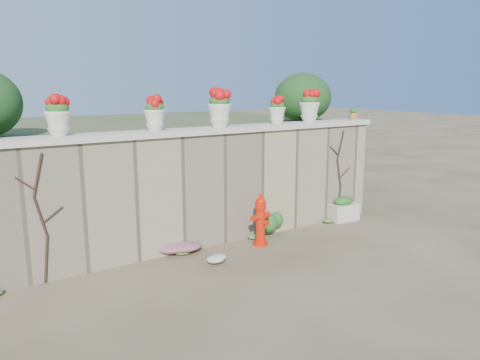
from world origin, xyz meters
TOP-DOWN VIEW (x-y plane):
  - ground at (0.00, 0.00)m, footprint 80.00×80.00m
  - stone_wall at (0.00, 1.80)m, footprint 8.00×0.40m
  - wall_cap at (0.00, 1.80)m, footprint 8.10×0.52m
  - raised_fill at (0.00, 5.00)m, footprint 9.00×6.00m
  - back_shrub_right at (3.40, 3.00)m, footprint 1.30×1.30m
  - vine_left at (-2.67, 1.58)m, footprint 0.60×0.04m
  - vine_right at (3.23, 1.58)m, footprint 0.60×0.04m
  - fire_hydrant at (0.89, 1.19)m, footprint 0.41×0.29m
  - planter_box at (3.28, 1.48)m, footprint 0.65×0.41m
  - green_shrub at (1.42, 1.55)m, footprint 0.60×0.54m
  - magenta_clump at (-0.60, 1.55)m, footprint 1.00×0.67m
  - white_flowers at (-0.30, 0.86)m, footprint 0.55×0.44m
  - urn_pot_1 at (-2.30, 1.80)m, footprint 0.37×0.37m
  - urn_pot_2 at (-0.80, 1.80)m, footprint 0.35×0.35m
  - urn_pot_3 at (0.42, 1.80)m, footprint 0.42×0.42m
  - urn_pot_4 at (1.71, 1.80)m, footprint 0.33×0.33m
  - urn_pot_5 at (2.53, 1.80)m, footprint 0.40×0.40m
  - terracotta_pot at (3.80, 1.80)m, footprint 0.19×0.19m

SIDE VIEW (x-z plane):
  - ground at x=0.00m, z-range 0.00..0.00m
  - white_flowers at x=-0.30m, z-range 0.00..0.20m
  - magenta_clump at x=-0.60m, z-range 0.00..0.27m
  - planter_box at x=3.28m, z-range -0.02..0.50m
  - green_shrub at x=1.42m, z-range 0.00..0.57m
  - fire_hydrant at x=0.89m, z-range 0.00..0.95m
  - vine_left at x=-2.67m, z-range 0.04..1.94m
  - vine_right at x=3.23m, z-range 0.04..1.94m
  - stone_wall at x=0.00m, z-range 0.00..2.00m
  - raised_fill at x=0.00m, z-range 0.00..2.00m
  - wall_cap at x=0.00m, z-range 2.00..2.10m
  - terracotta_pot at x=3.80m, z-range 2.09..2.32m
  - urn_pot_4 at x=1.71m, z-range 2.10..2.61m
  - urn_pot_2 at x=-0.80m, z-range 2.10..2.64m
  - urn_pot_1 at x=-2.30m, z-range 2.10..2.68m
  - urn_pot_5 at x=2.53m, z-range 2.10..2.73m
  - urn_pot_3 at x=0.42m, z-range 2.10..2.75m
  - back_shrub_right at x=3.40m, z-range 2.00..3.10m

